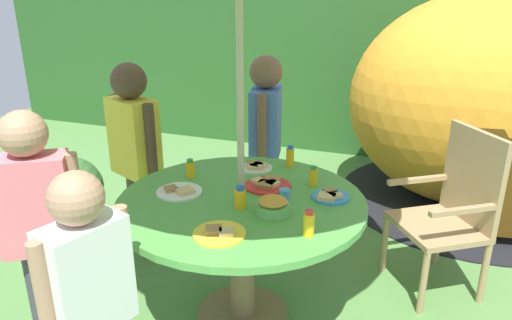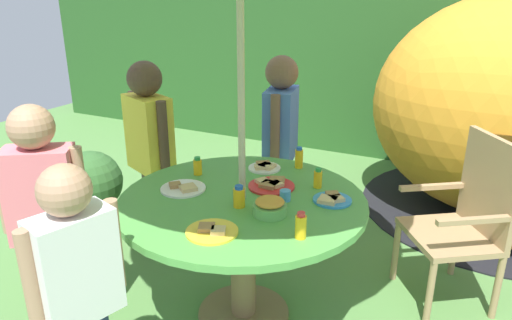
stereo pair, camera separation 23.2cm
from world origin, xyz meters
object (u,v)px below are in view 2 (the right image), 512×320
juice_bottle_far_left (239,197)px  juice_bottle_front_edge (198,166)px  child_in_white_shirt (76,267)px  plate_center_front (271,185)px  snack_bowl (270,207)px  juice_bottle_center_back (318,179)px  juice_bottle_near_right (301,226)px  child_in_pink_shirt (43,195)px  plate_far_right (212,231)px  garden_table (243,223)px  wooden_chair (467,215)px  child_in_yellow_shirt (149,134)px  plate_mid_left (183,188)px  plate_near_left (264,167)px  cup_near (285,195)px  plate_mid_right (332,199)px  potted_plant (92,188)px  juice_bottle_back_edge (299,158)px  child_in_blue_shirt (281,125)px

juice_bottle_far_left → juice_bottle_front_edge: juice_bottle_far_left is taller
child_in_white_shirt → plate_center_front: bearing=-0.7°
snack_bowl → juice_bottle_center_back: juice_bottle_center_back is taller
snack_bowl → juice_bottle_center_back: size_ratio=1.49×
snack_bowl → juice_bottle_near_right: size_ratio=1.35×
child_in_pink_shirt → plate_center_front: child_in_pink_shirt is taller
plate_center_front → plate_far_right: (-0.02, -0.60, -0.00)m
garden_table → wooden_chair: size_ratio=1.29×
child_in_yellow_shirt → plate_mid_left: child_in_yellow_shirt is taller
juice_bottle_far_left → juice_bottle_front_edge: size_ratio=1.06×
juice_bottle_front_edge → juice_bottle_near_right: bearing=-28.0°
garden_table → plate_center_front: bearing=69.4°
juice_bottle_near_right → juice_bottle_center_back: size_ratio=1.11×
child_in_white_shirt → plate_far_right: size_ratio=4.96×
juice_bottle_front_edge → plate_near_left: bearing=39.0°
cup_near → juice_bottle_front_edge: bearing=169.9°
garden_table → plate_far_right: size_ratio=5.46×
plate_mid_left → juice_bottle_far_left: juice_bottle_far_left is taller
plate_mid_right → child_in_yellow_shirt: bearing=170.0°
wooden_chair → snack_bowl: bearing=-80.1°
potted_plant → plate_center_front: size_ratio=2.52×
snack_bowl → plate_mid_left: 0.55m
child_in_yellow_shirt → plate_mid_right: (1.36, -0.24, -0.10)m
wooden_chair → child_in_yellow_shirt: (-2.00, -0.34, 0.31)m
potted_plant → plate_far_right: (1.55, -0.78, 0.40)m
child_in_pink_shirt → juice_bottle_back_edge: child_in_pink_shirt is taller
snack_bowl → juice_bottle_near_right: bearing=-34.2°
cup_near → juice_bottle_back_edge: bearing=103.2°
child_in_blue_shirt → juice_bottle_center_back: size_ratio=12.02×
plate_mid_left → plate_far_right: 0.52m
potted_plant → plate_far_right: plate_far_right is taller
wooden_chair → child_in_blue_shirt: 1.35m
child_in_yellow_shirt → juice_bottle_center_back: 1.24m
juice_bottle_center_back → juice_bottle_front_edge: size_ratio=1.04×
child_in_pink_shirt → juice_bottle_near_right: (1.27, 0.29, -0.01)m
wooden_chair → juice_bottle_near_right: (-0.65, -1.00, 0.25)m
plate_near_left → juice_bottle_center_back: bearing=-17.8°
plate_mid_right → juice_bottle_center_back: (-0.13, 0.14, 0.04)m
cup_near → juice_bottle_near_right: bearing=-56.9°
plate_center_front → juice_bottle_near_right: (0.35, -0.46, 0.05)m
child_in_pink_shirt → juice_bottle_far_left: 0.98m
child_in_pink_shirt → plate_mid_right: size_ratio=6.36×
garden_table → plate_far_right: (0.05, -0.39, 0.16)m
cup_near → child_in_pink_shirt: bearing=-149.7°
child_in_white_shirt → cup_near: child_in_white_shirt is taller
child_in_pink_shirt → plate_near_left: size_ratio=6.49×
snack_bowl → plate_far_right: (-0.16, -0.29, -0.03)m
wooden_chair → child_in_white_shirt: (-1.35, -1.62, 0.21)m
potted_plant → juice_bottle_back_edge: bearing=5.9°
child_in_pink_shirt → snack_bowl: (1.05, 0.44, -0.03)m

